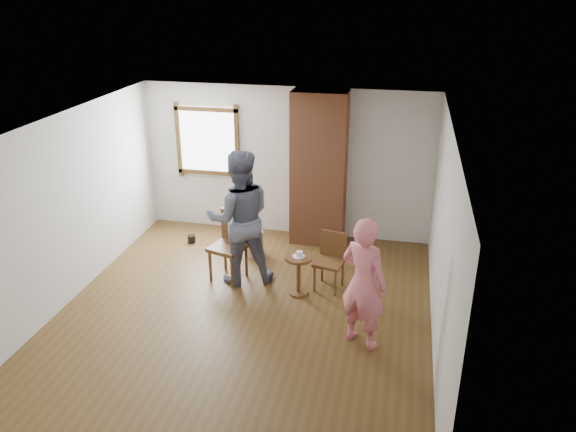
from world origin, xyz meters
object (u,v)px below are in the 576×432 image
at_px(side_table, 299,269).
at_px(person_pink, 364,283).
at_px(stoneware_crock, 253,243).
at_px(dining_chair_right, 331,257).
at_px(man, 239,218).
at_px(dining_chair_left, 231,242).

height_order(side_table, person_pink, person_pink).
bearing_deg(stoneware_crock, dining_chair_right, -28.32).
height_order(stoneware_crock, dining_chair_right, dining_chair_right).
relative_size(stoneware_crock, dining_chair_right, 0.50).
bearing_deg(stoneware_crock, side_table, -47.53).
relative_size(dining_chair_right, man, 0.42).
bearing_deg(dining_chair_left, side_table, 1.25).
distance_m(man, person_pink, 2.27).
relative_size(stoneware_crock, dining_chair_left, 0.41).
height_order(stoneware_crock, side_table, side_table).
bearing_deg(person_pink, stoneware_crock, -17.69).
relative_size(man, person_pink, 1.20).
bearing_deg(dining_chair_right, stoneware_crock, 163.26).
xyz_separation_m(dining_chair_left, side_table, (1.10, -0.30, -0.18)).
bearing_deg(person_pink, dining_chair_right, -37.61).
distance_m(dining_chair_right, man, 1.45).
bearing_deg(dining_chair_left, person_pink, -15.27).
distance_m(stoneware_crock, person_pink, 2.90).
distance_m(stoneware_crock, side_table, 1.43).
xyz_separation_m(man, person_pink, (1.91, -1.22, -0.17)).
bearing_deg(side_table, stoneware_crock, 132.47).
relative_size(stoneware_crock, man, 0.21).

